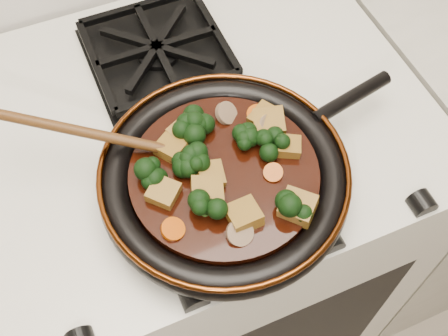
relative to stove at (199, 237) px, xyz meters
name	(u,v)px	position (x,y,z in m)	size (l,w,h in m)	color
stove	(199,237)	(0.00, 0.00, 0.00)	(0.76, 0.60, 0.90)	beige
burner_grate_front	(222,182)	(0.00, -0.14, 0.46)	(0.23, 0.23, 0.03)	black
burner_grate_back	(157,51)	(0.00, 0.14, 0.46)	(0.23, 0.23, 0.03)	black
skillet	(225,177)	(0.00, -0.15, 0.49)	(0.47, 0.35, 0.05)	black
braising_sauce	(224,176)	(0.00, -0.15, 0.50)	(0.26, 0.26, 0.02)	black
tofu_cube_0	(171,148)	(-0.06, -0.09, 0.52)	(0.04, 0.04, 0.02)	brown
tofu_cube_1	(265,119)	(0.09, -0.10, 0.52)	(0.04, 0.04, 0.02)	brown
tofu_cube_2	(244,216)	(-0.01, -0.23, 0.52)	(0.04, 0.04, 0.02)	brown
tofu_cube_3	(164,193)	(-0.09, -0.15, 0.52)	(0.04, 0.04, 0.02)	brown
tofu_cube_4	(287,147)	(0.09, -0.15, 0.52)	(0.04, 0.03, 0.02)	brown
tofu_cube_5	(185,133)	(-0.03, -0.07, 0.52)	(0.04, 0.04, 0.02)	brown
tofu_cube_6	(269,124)	(0.09, -0.11, 0.52)	(0.04, 0.04, 0.02)	brown
tofu_cube_7	(298,207)	(0.06, -0.24, 0.52)	(0.04, 0.04, 0.02)	brown
tofu_cube_8	(207,193)	(-0.04, -0.18, 0.52)	(0.04, 0.04, 0.02)	brown
tofu_cube_9	(211,175)	(-0.02, -0.15, 0.52)	(0.03, 0.04, 0.02)	brown
broccoli_floret_0	(192,161)	(-0.04, -0.13, 0.52)	(0.06, 0.06, 0.06)	black
broccoli_floret_1	(154,177)	(-0.09, -0.13, 0.52)	(0.06, 0.06, 0.05)	black
broccoli_floret_2	(191,164)	(-0.04, -0.13, 0.52)	(0.06, 0.06, 0.05)	black
broccoli_floret_3	(271,147)	(0.07, -0.14, 0.52)	(0.05, 0.05, 0.05)	black
broccoli_floret_4	(296,208)	(0.06, -0.24, 0.52)	(0.06, 0.06, 0.06)	black
broccoli_floret_5	(189,132)	(-0.02, -0.08, 0.52)	(0.06, 0.06, 0.06)	black
broccoli_floret_6	(205,208)	(-0.05, -0.20, 0.52)	(0.06, 0.06, 0.05)	black
broccoli_floret_7	(194,122)	(-0.01, -0.06, 0.52)	(0.06, 0.06, 0.05)	black
broccoli_floret_8	(248,141)	(0.05, -0.12, 0.52)	(0.06, 0.06, 0.05)	black
carrot_coin_0	(205,183)	(-0.03, -0.16, 0.51)	(0.03, 0.03, 0.01)	#B34304
carrot_coin_1	(193,126)	(-0.01, -0.07, 0.51)	(0.03, 0.03, 0.01)	#B34304
carrot_coin_2	(257,113)	(0.08, -0.08, 0.51)	(0.03, 0.03, 0.01)	#B34304
carrot_coin_3	(173,229)	(-0.10, -0.21, 0.51)	(0.03, 0.03, 0.01)	#B34304
carrot_coin_4	(273,173)	(0.06, -0.18, 0.51)	(0.03, 0.03, 0.01)	#B34304
mushroom_slice_0	(268,126)	(0.08, -0.11, 0.52)	(0.04, 0.04, 0.01)	brown
mushroom_slice_1	(226,113)	(0.04, -0.06, 0.52)	(0.03, 0.03, 0.01)	brown
mushroom_slice_2	(240,233)	(-0.02, -0.25, 0.52)	(0.04, 0.04, 0.01)	brown
wooden_spoon	(126,141)	(-0.11, -0.06, 0.53)	(0.16, 0.10, 0.27)	#47290F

